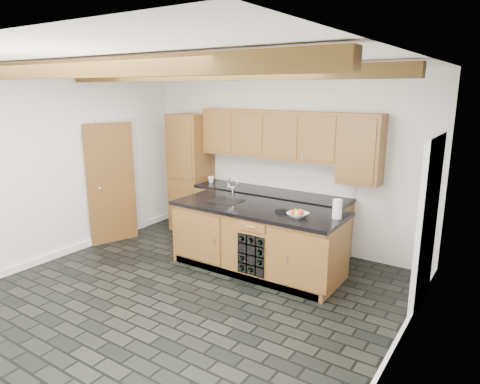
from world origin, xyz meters
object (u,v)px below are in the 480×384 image
object	(u,v)px
paper_towel	(337,209)
island	(257,239)
kitchen_scale	(282,210)
fruit_bowl	(298,215)

from	to	relation	value
paper_towel	island	bearing A→B (deg)	-174.46
paper_towel	kitchen_scale	bearing A→B (deg)	-168.58
island	fruit_bowl	xyz separation A→B (m)	(0.68, -0.13, 0.50)
island	paper_towel	bearing A→B (deg)	5.54
island	fruit_bowl	world-z (taller)	fruit_bowl
island	kitchen_scale	size ratio (longest dim) A/B	14.92
kitchen_scale	fruit_bowl	distance (m)	0.30
island	kitchen_scale	distance (m)	0.63
island	fruit_bowl	size ratio (longest dim) A/B	9.56
kitchen_scale	island	bearing A→B (deg)	-177.56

